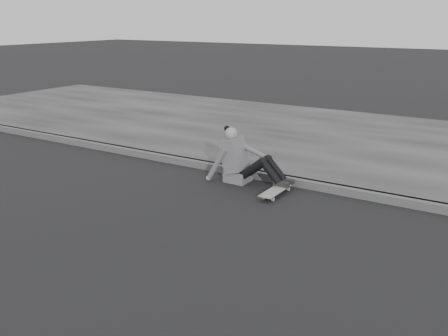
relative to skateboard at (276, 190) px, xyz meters
name	(u,v)px	position (x,y,z in m)	size (l,w,h in m)	color
ground	(251,262)	(0.71, -2.03, -0.07)	(80.00, 80.00, 0.00)	black
curb	(336,189)	(0.71, 0.55, -0.01)	(24.00, 0.16, 0.12)	#4B4B4B
sidewalk	(389,146)	(0.71, 3.57, -0.01)	(24.00, 6.00, 0.12)	#3A3A3A
skateboard	(276,190)	(0.00, 0.00, 0.00)	(0.20, 0.78, 0.09)	#989893
seated_woman	(242,160)	(-0.73, 0.25, 0.29)	(1.38, 0.46, 0.88)	#5B5B5E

